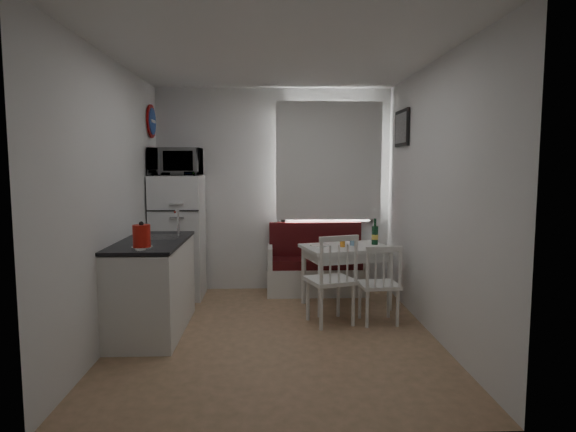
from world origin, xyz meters
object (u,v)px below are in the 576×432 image
object	(u,v)px
bench	(316,270)
chair_right	(381,276)
kettle	(142,236)
kitchen_counter	(153,285)
wine_bottle	(375,232)
dining_table	(346,253)
chair_left	(332,270)
fridge	(178,237)
microwave	(176,162)

from	to	relation	value
bench	chair_right	bearing A→B (deg)	-67.29
kettle	kitchen_counter	bearing A→B (deg)	95.28
kitchen_counter	wine_bottle	bearing A→B (deg)	19.49
kitchen_counter	dining_table	size ratio (longest dim) A/B	1.22
wine_bottle	chair_right	bearing A→B (deg)	-97.55
chair_left	fridge	world-z (taller)	fridge
chair_right	wine_bottle	bearing A→B (deg)	78.73
bench	chair_left	size ratio (longest dim) A/B	2.26
fridge	dining_table	bearing A→B (deg)	-14.33
kitchen_counter	chair_right	world-z (taller)	kitchen_counter
microwave	kitchen_counter	bearing A→B (deg)	-90.94
wine_bottle	microwave	bearing A→B (deg)	171.29
kitchen_counter	fridge	distance (m)	1.28
chair_left	chair_right	xyz separation A→B (m)	(0.50, 0.01, -0.07)
kettle	dining_table	bearing A→B (deg)	32.95
chair_left	kitchen_counter	bearing A→B (deg)	163.61
chair_right	wine_bottle	xyz separation A→B (m)	(0.10, 0.75, 0.35)
dining_table	wine_bottle	xyz separation A→B (m)	(0.35, 0.10, 0.23)
microwave	wine_bottle	size ratio (longest dim) A/B	1.97
chair_right	kettle	xyz separation A→B (m)	(-2.21, -0.62, 0.51)
bench	dining_table	size ratio (longest dim) A/B	1.15
kettle	fridge	bearing A→B (deg)	90.97
chair_left	chair_right	bearing A→B (deg)	-17.35
fridge	wine_bottle	xyz separation A→B (m)	(2.34, -0.41, 0.11)
kitchen_counter	microwave	size ratio (longest dim) A/B	2.21
dining_table	chair_left	world-z (taller)	chair_left
fridge	kettle	bearing A→B (deg)	-89.03
bench	fridge	distance (m)	1.77
kettle	wine_bottle	xyz separation A→B (m)	(2.31, 1.37, -0.16)
bench	kettle	distance (m)	2.63
dining_table	kettle	world-z (taller)	kettle
dining_table	chair_left	xyz separation A→B (m)	(-0.25, -0.67, -0.05)
chair_right	dining_table	bearing A→B (deg)	107.17
kettle	wine_bottle	world-z (taller)	kettle
kitchen_counter	wine_bottle	world-z (taller)	kitchen_counter
chair_right	wine_bottle	distance (m)	0.84
bench	kettle	xyz separation A→B (m)	(-1.68, -1.89, 0.72)
dining_table	chair_right	distance (m)	0.71
kettle	microwave	bearing A→B (deg)	90.99
kitchen_counter	fridge	bearing A→B (deg)	89.10
chair_left	chair_right	world-z (taller)	chair_left
kettle	chair_left	bearing A→B (deg)	19.46
chair_left	wine_bottle	distance (m)	1.01
wine_bottle	kettle	bearing A→B (deg)	-149.32
fridge	microwave	world-z (taller)	microwave
dining_table	chair_right	bearing A→B (deg)	-84.03
bench	dining_table	bearing A→B (deg)	-65.41
chair_left	kettle	size ratio (longest dim) A/B	2.32
kitchen_counter	kettle	size ratio (longest dim) A/B	5.58
microwave	wine_bottle	world-z (taller)	microwave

